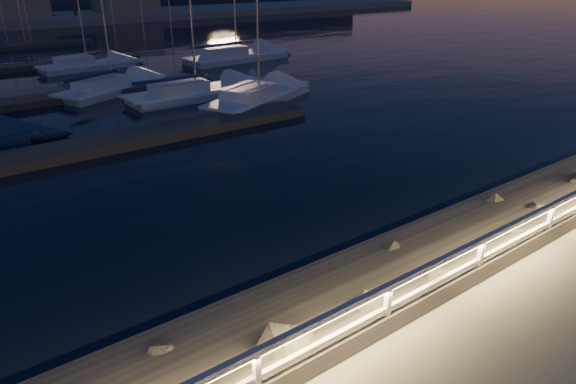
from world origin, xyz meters
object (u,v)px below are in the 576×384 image
Objects in this scene: guard_rail at (347,318)px; sailboat_l at (234,56)px; sailboat_d at (257,96)px; sailboat_h at (193,91)px; sailboat_g at (110,87)px; sailboat_k at (85,64)px.

guard_rail is 36.05m from sailboat_l.
sailboat_h is at bearing 102.96° from sailboat_d.
sailboat_g is at bearing -159.35° from sailboat_l.
sailboat_h is 13.51m from sailboat_k.
sailboat_g is 5.46m from sailboat_h.
sailboat_h is (-2.40, 3.16, 0.00)m from sailboat_d.
sailboat_h reaches higher than sailboat_g.
sailboat_k is 0.77× the size of sailboat_l.
sailboat_h is at bearing 69.55° from guard_rail.
guard_rail is at bearing -110.46° from sailboat_h.
sailboat_g is 13.42m from sailboat_l.
guard_rail is at bearing -103.57° from sailboat_k.
sailboat_l is at bearing 48.09° from sailboat_h.
sailboat_l is at bearing -0.35° from sailboat_g.
sailboat_l reaches higher than guard_rail.
sailboat_k is (1.22, 9.06, -0.02)m from sailboat_g.
sailboat_d is 1.08× the size of sailboat_g.
sailboat_g is at bearing 128.46° from sailboat_h.
guard_rail is at bearing -121.96° from sailboat_l.
sailboat_k is 11.54m from sailboat_l.
sailboat_g is 1.08× the size of sailboat_k.
sailboat_h is 1.18× the size of sailboat_k.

